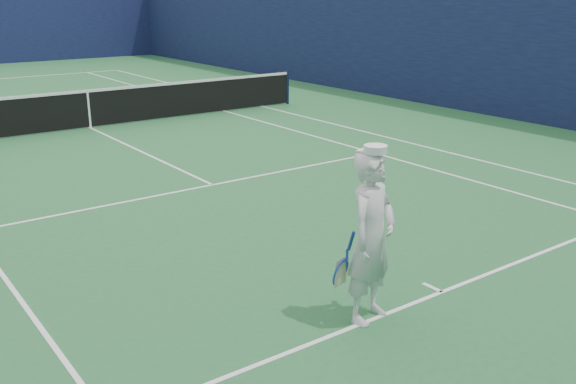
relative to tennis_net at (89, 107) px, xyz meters
name	(u,v)px	position (x,y,z in m)	size (l,w,h in m)	color
ground	(91,128)	(0.00, 0.00, -0.55)	(80.00, 80.00, 0.00)	#256233
court_markings	(91,128)	(0.00, 0.00, -0.55)	(11.03, 23.83, 0.01)	white
windscreen_fence	(83,50)	(0.00, 0.00, 1.45)	(20.12, 36.12, 4.00)	#10173D
tennis_net	(89,107)	(0.00, 0.00, 0.00)	(12.88, 0.09, 1.07)	#141E4C
tennis_player	(372,237)	(-1.14, -11.82, 0.39)	(0.87, 0.62, 1.95)	silver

